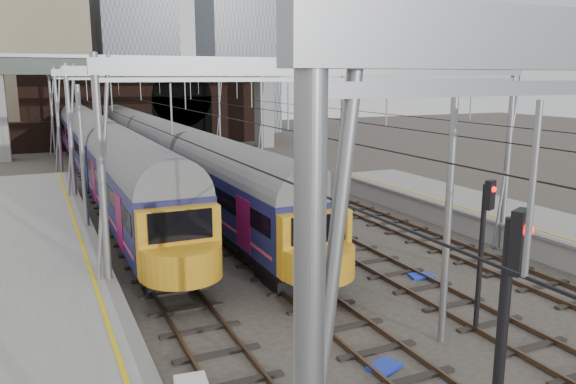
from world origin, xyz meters
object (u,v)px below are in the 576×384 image
train_main (144,141)px  signal_near_centre (484,237)px  train_second (86,137)px  signal_near_left (505,336)px

train_main → signal_near_centre: 33.58m
train_second → signal_near_left: signal_near_left is taller
train_second → signal_near_centre: (7.34, -37.41, 0.41)m
signal_near_left → signal_near_centre: 7.47m
signal_near_centre → train_main: bearing=74.7°
train_second → signal_near_centre: 38.13m
train_second → signal_near_centre: bearing=-78.9°
train_main → train_second: bearing=135.0°
train_second → signal_near_left: (2.43, -43.02, 0.88)m
train_second → signal_near_centre: train_second is taller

